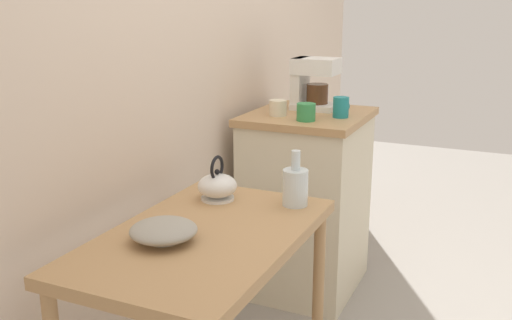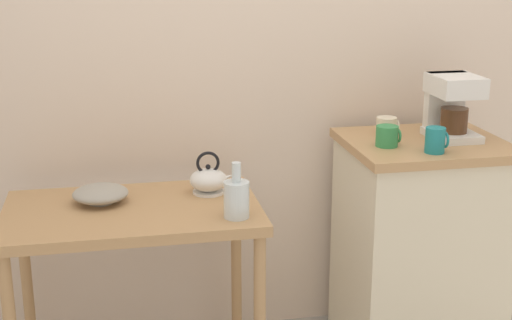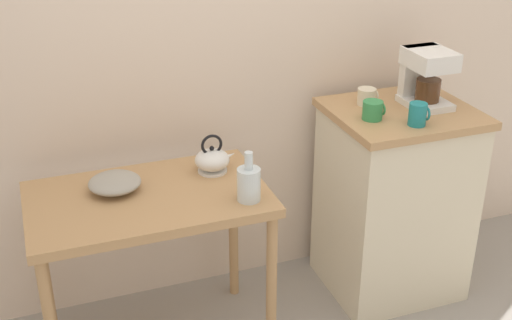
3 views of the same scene
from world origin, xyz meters
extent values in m
cube|color=beige|center=(0.10, 0.44, 1.40)|extent=(4.40, 0.10, 2.80)
cube|color=tan|center=(-0.61, -0.01, 0.74)|extent=(0.95, 0.58, 0.04)
cylinder|color=tan|center=(-1.05, 0.24, 0.36)|extent=(0.04, 0.04, 0.72)
cylinder|color=tan|center=(-0.18, 0.24, 0.36)|extent=(0.04, 0.04, 0.72)
cube|color=beige|center=(0.57, 0.05, 0.45)|extent=(0.60, 0.53, 0.90)
cube|color=tan|center=(0.57, 0.05, 0.92)|extent=(0.63, 0.56, 0.04)
cylinder|color=#9E998C|center=(-0.73, 0.06, 0.76)|extent=(0.09, 0.09, 0.01)
ellipsoid|color=#9E998C|center=(-0.73, 0.06, 0.79)|extent=(0.21, 0.21, 0.06)
cylinder|color=white|center=(-0.31, 0.10, 0.76)|extent=(0.12, 0.12, 0.01)
ellipsoid|color=white|center=(-0.31, 0.10, 0.81)|extent=(0.15, 0.15, 0.09)
cone|color=white|center=(-0.24, 0.10, 0.82)|extent=(0.07, 0.03, 0.05)
sphere|color=black|center=(-0.31, 0.10, 0.87)|extent=(0.02, 0.02, 0.02)
torus|color=black|center=(-0.31, 0.10, 0.88)|extent=(0.09, 0.01, 0.09)
cylinder|color=silver|center=(-0.25, -0.19, 0.82)|extent=(0.09, 0.09, 0.13)
cylinder|color=silver|center=(-0.25, -0.19, 0.93)|extent=(0.03, 0.03, 0.07)
cube|color=white|center=(0.68, 0.06, 0.95)|extent=(0.18, 0.22, 0.03)
cube|color=white|center=(0.68, 0.14, 1.07)|extent=(0.16, 0.05, 0.26)
cube|color=white|center=(0.68, 0.06, 1.16)|extent=(0.18, 0.22, 0.08)
cylinder|color=#4C2D19|center=(0.68, 0.05, 1.02)|extent=(0.11, 0.11, 0.10)
cylinder|color=#338C4C|center=(0.38, 0.00, 0.98)|extent=(0.09, 0.09, 0.08)
torus|color=#338C4C|center=(0.43, 0.00, 0.98)|extent=(0.01, 0.06, 0.06)
cylinder|color=teal|center=(0.53, -0.12, 0.99)|extent=(0.08, 0.08, 0.10)
torus|color=teal|center=(0.57, -0.12, 0.99)|extent=(0.01, 0.06, 0.06)
cylinder|color=beige|center=(0.44, 0.17, 0.97)|extent=(0.08, 0.08, 0.08)
torus|color=beige|center=(0.49, 0.17, 0.97)|extent=(0.01, 0.05, 0.05)
camera|label=1|loc=(-2.12, -0.88, 1.47)|focal=40.72mm
camera|label=2|loc=(-0.66, -2.61, 1.69)|focal=51.29mm
camera|label=3|loc=(-1.00, -2.34, 2.02)|focal=46.76mm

